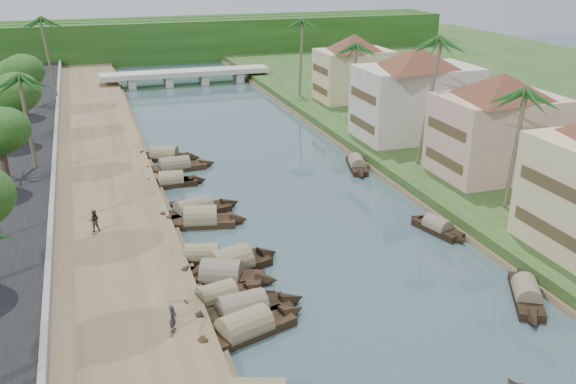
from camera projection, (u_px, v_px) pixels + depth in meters
name	position (u px, v px, depth m)	size (l,w,h in m)	color
ground	(361.00, 283.00, 43.98)	(220.00, 220.00, 0.00)	#384F54
left_bank	(104.00, 202.00, 57.02)	(10.00, 180.00, 0.80)	brown
right_bank	(450.00, 162.00, 67.02)	(16.00, 180.00, 1.20)	#26471C
road	(1.00, 210.00, 54.47)	(8.00, 180.00, 1.40)	black
retaining_wall	(53.00, 197.00, 55.47)	(0.40, 180.00, 1.10)	slate
treeline	(163.00, 39.00, 131.48)	(120.00, 14.00, 8.00)	#193E10
bridge	(186.00, 74.00, 107.39)	(28.00, 4.00, 2.40)	#ACACA1
building_mid	(498.00, 124.00, 60.00)	(14.11, 14.11, 9.70)	tan
building_far	(416.00, 92.00, 72.07)	(15.59, 15.59, 10.20)	beige
building_distant	(354.00, 67.00, 90.32)	(12.62, 12.62, 9.20)	#C4B684
sampan_2	(245.00, 329.00, 37.85)	(9.02, 4.57, 2.33)	black
sampan_3	(242.00, 311.00, 39.83)	(8.84, 2.83, 2.32)	black
sampan_4	(217.00, 298.00, 41.26)	(7.22, 3.25, 2.04)	black
sampan_5	(231.00, 265.00, 45.58)	(8.32, 4.32, 2.54)	black
sampan_6	(221.00, 276.00, 44.02)	(8.06, 5.06, 2.38)	black
sampan_7	(202.00, 257.00, 46.82)	(7.30, 3.30, 1.95)	black
sampan_8	(201.00, 220.00, 53.06)	(8.20, 3.52, 2.44)	black
sampan_9	(194.00, 211.00, 54.92)	(9.13, 4.03, 2.27)	black
sampan_10	(169.00, 182.00, 61.70)	(6.34, 1.69, 1.80)	black
sampan_11	(171.00, 181.00, 61.99)	(7.04, 2.21, 2.02)	black
sampan_12	(175.00, 167.00, 66.05)	(8.99, 2.34, 2.12)	black
sampan_13	(165.00, 156.00, 69.51)	(8.10, 4.76, 2.22)	black
sampan_14	(526.00, 294.00, 41.70)	(5.05, 7.60, 1.95)	black
sampan_15	(437.00, 228.00, 51.71)	(2.94, 6.48, 1.77)	black
sampan_16	(357.00, 165.00, 66.70)	(3.22, 7.63, 1.88)	black
canoe_1	(248.00, 304.00, 41.13)	(4.83, 2.96, 0.81)	black
canoe_2	(165.00, 206.00, 56.77)	(5.04, 1.95, 0.73)	black
palm_1	(520.00, 94.00, 50.37)	(3.20, 3.20, 11.36)	#705D4B
palm_2	(429.00, 42.00, 60.63)	(3.20, 3.20, 13.81)	#705D4B
palm_3	(355.00, 46.00, 79.40)	(3.20, 3.20, 10.67)	#705D4B
palm_6	(22.00, 79.00, 59.66)	(3.20, 3.20, 10.48)	#705D4B
palm_7	(300.00, 22.00, 91.73)	(3.20, 3.20, 12.19)	#705D4B
palm_8	(46.00, 21.00, 87.14)	(3.20, 3.20, 12.73)	#705D4B
tree_4	(12.00, 95.00, 68.85)	(5.23, 5.23, 7.59)	#463428
tree_5	(20.00, 74.00, 80.64)	(5.26, 5.26, 7.57)	#463428
tree_6	(439.00, 80.00, 76.70)	(3.98, 3.98, 7.29)	#463428
person_near	(173.00, 318.00, 36.79)	(0.60, 0.39, 1.65)	#2A2C33
person_far	(94.00, 221.00, 49.80)	(0.86, 0.67, 1.76)	#302B21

